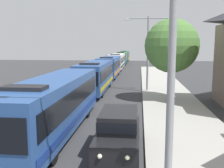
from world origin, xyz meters
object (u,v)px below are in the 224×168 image
streetlamp_near (173,17)px  streetlamp_mid (148,46)px  bus_lead (55,103)px  bus_tail_end (125,56)px  bus_second_in_line (96,75)px  bus_fourth_in_line (117,61)px  white_suv (119,130)px  bus_rear (121,58)px  bus_middle (109,66)px  roadside_tree (172,46)px

streetlamp_near → streetlamp_mid: (0.00, 20.35, -0.73)m
bus_lead → streetlamp_near: size_ratio=1.38×
bus_lead → bus_tail_end: (-0.00, 64.67, -0.00)m
streetlamp_mid → bus_second_in_line: bearing=-176.8°
bus_fourth_in_line → streetlamp_mid: size_ratio=1.56×
white_suv → bus_rear: bearing=93.9°
bus_fourth_in_line → bus_tail_end: (-0.00, 26.24, -0.00)m
bus_fourth_in_line → streetlamp_near: size_ratio=1.34×
bus_lead → streetlamp_mid: bearing=68.3°
bus_fourth_in_line → bus_second_in_line: bearing=-90.0°
bus_tail_end → streetlamp_mid: (5.40, -51.07, 3.08)m
bus_middle → bus_tail_end: 38.87m
white_suv → streetlamp_mid: size_ratio=0.63×
bus_rear → streetlamp_near: (5.40, -58.36, 3.80)m
white_suv → bus_lead: bearing=149.8°
bus_second_in_line → streetlamp_mid: (5.40, 0.30, 3.08)m
white_suv → bus_tail_end: bearing=93.2°
bus_middle → streetlamp_mid: size_ratio=1.51×
bus_lead → streetlamp_near: (5.40, -6.76, 3.80)m
bus_tail_end → bus_lead: bearing=-90.0°
bus_second_in_line → bus_tail_end: same height
bus_lead → bus_fourth_in_line: bearing=90.0°
bus_middle → bus_tail_end: same height
white_suv → bus_middle: bearing=97.5°
bus_middle → streetlamp_mid: (5.40, -12.19, 3.08)m
bus_lead → streetlamp_mid: 14.95m
bus_middle → white_suv: (3.70, -27.94, -0.66)m
bus_rear → streetlamp_mid: 38.51m
bus_lead → bus_fourth_in_line: size_ratio=1.03×
streetlamp_mid → bus_lead: bearing=-111.7°
bus_lead → roadside_tree: size_ratio=1.74×
bus_lead → bus_fourth_in_line: (-0.00, 38.43, -0.00)m
bus_fourth_in_line → streetlamp_near: streetlamp_near is taller
bus_second_in_line → bus_rear: same height
bus_middle → white_suv: size_ratio=2.40×
bus_fourth_in_line → bus_rear: bearing=90.0°
bus_second_in_line → streetlamp_mid: bearing=3.2°
bus_fourth_in_line → white_suv: bus_fourth_in_line is taller
white_suv → streetlamp_near: 6.63m
bus_middle → bus_second_in_line: bearing=-90.0°
bus_tail_end → white_suv: bus_tail_end is taller
bus_fourth_in_line → streetlamp_near: 45.67m
streetlamp_near → bus_lead: bearing=128.6°
bus_tail_end → white_suv: size_ratio=2.26×
bus_fourth_in_line → streetlamp_near: bearing=-83.2°
bus_second_in_line → bus_fourth_in_line: 25.13m
bus_fourth_in_line → bus_rear: same height
bus_tail_end → streetlamp_mid: size_ratio=1.42×
bus_second_in_line → bus_rear: size_ratio=0.99×
streetlamp_near → bus_fourth_in_line: bearing=96.8°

